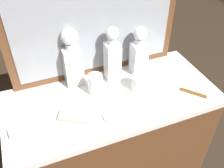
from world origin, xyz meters
TOP-DOWN VIEW (x-y plane):
  - dresser at (0.00, 0.00)m, footprint 1.05×0.48m
  - dresser_mirror at (0.00, 0.22)m, footprint 0.89×0.03m
  - crystal_decanter_far_left at (0.06, 0.14)m, footprint 0.07×0.07m
  - crystal_decanter_right at (-0.14, 0.18)m, footprint 0.09×0.09m
  - crystal_decanter_far_right at (0.21, 0.14)m, footprint 0.08×0.08m
  - crystal_tumbler_far_right at (0.15, -0.00)m, footprint 0.08×0.08m
  - crystal_tumbler_center at (-0.07, 0.06)m, footprint 0.07×0.07m
  - silver_brush_left at (-0.21, -0.07)m, footprint 0.14×0.12m
  - silver_brush_far_right at (-0.41, -0.06)m, footprint 0.17×0.07m
  - porcelain_dish at (-0.06, -0.13)m, footprint 0.06×0.06m
  - tortoiseshell_comb at (0.39, -0.13)m, footprint 0.10×0.12m

SIDE VIEW (x-z plane):
  - dresser at x=0.00m, z-range 0.00..0.88m
  - tortoiseshell_comb at x=0.39m, z-range 0.88..0.88m
  - porcelain_dish at x=-0.06m, z-range 0.88..0.89m
  - silver_brush_left at x=-0.21m, z-range 0.88..0.90m
  - silver_brush_far_right at x=-0.41m, z-range 0.88..0.90m
  - crystal_tumbler_far_right at x=0.15m, z-range 0.87..0.96m
  - crystal_tumbler_center at x=-0.07m, z-range 0.87..0.98m
  - crystal_decanter_far_right at x=0.21m, z-range 0.85..1.12m
  - crystal_decanter_far_left at x=0.06m, z-range 0.85..1.15m
  - crystal_decanter_right at x=-0.14m, z-range 0.85..1.16m
  - dresser_mirror at x=0.00m, z-range 0.88..1.66m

